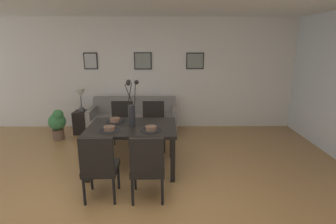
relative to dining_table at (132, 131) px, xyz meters
name	(u,v)px	position (x,y,z in m)	size (l,w,h in m)	color
ground_plane	(125,201)	(-0.01, -0.94, -0.65)	(9.00, 9.00, 0.00)	#A87A47
back_wall_panel	(143,74)	(-0.01, 2.31, 0.65)	(9.00, 0.10, 2.60)	silver
dining_table	(132,131)	(0.00, 0.00, 0.00)	(1.40, 0.99, 0.74)	black
dining_chair_near_left	(99,165)	(-0.32, -0.91, -0.14)	(0.45, 0.45, 0.92)	black
dining_chair_near_right	(122,123)	(-0.32, 0.90, -0.14)	(0.44, 0.44, 0.92)	black
dining_chair_far_left	(147,165)	(0.30, -0.92, -0.14)	(0.45, 0.45, 0.92)	black
dining_chair_far_right	(154,123)	(0.30, 0.89, -0.14)	(0.46, 0.46, 0.92)	black
centerpiece_vase	(132,109)	(0.00, 0.00, 0.37)	(0.21, 0.23, 0.73)	#232326
placemat_near_left	(110,130)	(-0.32, -0.22, 0.09)	(0.32, 0.32, 0.01)	black
bowl_near_left	(110,128)	(-0.32, -0.22, 0.13)	(0.17, 0.17, 0.07)	brown
placemat_near_right	(115,122)	(-0.32, 0.22, 0.09)	(0.32, 0.32, 0.01)	black
bowl_near_right	(115,120)	(-0.32, 0.22, 0.13)	(0.17, 0.17, 0.07)	brown
placemat_far_left	(151,130)	(0.31, -0.22, 0.09)	(0.32, 0.32, 0.01)	black
bowl_far_left	(151,128)	(0.31, -0.22, 0.13)	(0.17, 0.17, 0.07)	brown
sofa	(134,121)	(-0.20, 1.76, -0.38)	(1.94, 0.84, 0.80)	gray
side_table	(83,122)	(-1.37, 1.78, -0.39)	(0.36, 0.36, 0.52)	black
table_lamp	(80,95)	(-1.37, 1.78, 0.24)	(0.22, 0.22, 0.51)	#4C4C51
framed_picture_left	(91,61)	(-1.22, 2.24, 0.96)	(0.32, 0.03, 0.39)	black
framed_picture_center	(143,61)	(0.00, 2.24, 0.96)	(0.41, 0.03, 0.40)	black
framed_picture_right	(195,61)	(1.22, 2.24, 0.96)	(0.41, 0.03, 0.38)	black
potted_plant	(58,123)	(-1.78, 1.36, -0.28)	(0.36, 0.36, 0.67)	brown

